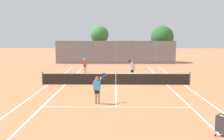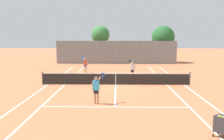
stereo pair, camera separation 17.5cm
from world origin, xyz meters
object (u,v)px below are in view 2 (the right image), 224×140
Objects in this scene: tree_behind_left at (100,35)px; tennis_net at (116,79)px; player_near_side at (96,88)px; player_far_left at (85,64)px; loose_tennis_ball_2 at (119,77)px; player_far_right at (132,69)px; tree_behind_right at (164,38)px; ball_cart at (223,124)px; loose_tennis_ball_1 at (97,78)px; loose_tennis_ball_0 at (99,77)px.

tennis_net is at bearing -82.21° from tree_behind_left.
player_near_side and player_far_left have the same top height.
tennis_net reaches higher than loose_tennis_ball_2.
player_far_left is 26.88× the size of loose_tennis_ball_2.
player_far_right is at bearing 63.17° from tennis_net.
player_far_left is 0.33× the size of tree_behind_right.
loose_tennis_ball_2 is at bearing 105.11° from ball_cart.
loose_tennis_ball_1 is at bearing -164.36° from loose_tennis_ball_2.
tennis_net is 4.04m from loose_tennis_ball_0.
tennis_net is 3.38m from player_far_right.
loose_tennis_ball_1 is 0.01× the size of tree_behind_right.
ball_cart is 14.58× the size of loose_tennis_ball_1.
ball_cart is 13.74m from player_far_right.
tree_behind_right reaches higher than loose_tennis_ball_0.
loose_tennis_ball_1 is 2.20m from loose_tennis_ball_2.
loose_tennis_ball_1 is at bearing -65.91° from player_far_left.
loose_tennis_ball_0 is (-1.62, 3.67, -0.48)m from tennis_net.
loose_tennis_ball_1 is 15.12m from tree_behind_left.
player_far_right is 0.33× the size of tree_behind_left.
tree_behind_right is at bearing 58.03° from loose_tennis_ball_0.
tree_behind_left reaches higher than loose_tennis_ball_0.
loose_tennis_ball_2 is (3.64, -2.81, -0.89)m from player_far_left.
tennis_net is 5.85m from player_near_side.
tree_behind_left reaches higher than tennis_net.
player_near_side is 26.88× the size of loose_tennis_ball_0.
tennis_net is 6.76× the size of player_near_side.
tree_behind_right reaches higher than player_near_side.
player_far_left reaches higher than tennis_net.
ball_cart is 15.30m from loose_tennis_ball_0.
loose_tennis_ball_0 is at bearing 93.25° from player_near_side.
ball_cart reaches higher than loose_tennis_ball_1.
loose_tennis_ball_2 is at bearing 81.50° from player_near_side.
player_far_left is (-7.50, 17.10, 0.39)m from ball_cart.
ball_cart is at bearing -76.79° from tree_behind_left.
tree_behind_left is at bearing 93.30° from loose_tennis_ball_0.
loose_tennis_ball_0 is 16.65m from tree_behind_right.
tennis_net is 6.76× the size of player_far_left.
loose_tennis_ball_0 is (-3.13, 0.67, -0.89)m from player_far_right.
loose_tennis_ball_0 is 0.01× the size of tree_behind_left.
tree_behind_left reaches higher than player_far_right.
tennis_net is 7.41m from player_far_left.
player_far_left is (-3.30, 6.62, 0.42)m from tennis_net.
tree_behind_left is (0.87, 11.16, 3.10)m from player_far_left.
player_near_side is at bearing -98.50° from loose_tennis_ball_2.
loose_tennis_ball_2 is (1.43, 9.55, -0.89)m from player_near_side.
tennis_net is at bearing -111.81° from tree_behind_right.
ball_cart is 0.18× the size of tree_behind_left.
player_far_left is 1.00× the size of player_far_right.
player_far_right is (1.52, 3.00, 0.42)m from tennis_net.
ball_cart is (4.20, -10.47, 0.02)m from tennis_net.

